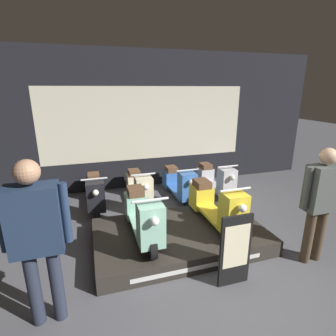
# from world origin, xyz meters

# --- Properties ---
(ground_plane) EXTENTS (30.00, 30.00, 0.00)m
(ground_plane) POSITION_xyz_m (0.00, 0.00, 0.00)
(ground_plane) COLOR #4C4C51
(shop_wall_back) EXTENTS (8.82, 0.09, 3.20)m
(shop_wall_back) POSITION_xyz_m (0.00, 3.81, 1.60)
(shop_wall_back) COLOR black
(shop_wall_back) RESTS_ON ground_plane
(display_platform) EXTENTS (2.61, 1.54, 0.25)m
(display_platform) POSITION_xyz_m (-0.12, 1.08, 0.12)
(display_platform) COLOR #2D2823
(display_platform) RESTS_ON ground_plane
(scooter_display_left) EXTENTS (0.46, 1.52, 0.82)m
(scooter_display_left) POSITION_xyz_m (-0.71, 1.08, 0.58)
(scooter_display_left) COLOR black
(scooter_display_left) RESTS_ON display_platform
(scooter_display_right) EXTENTS (0.46, 1.52, 0.82)m
(scooter_display_right) POSITION_xyz_m (0.47, 1.08, 0.58)
(scooter_display_right) COLOR black
(scooter_display_right) RESTS_ON display_platform
(scooter_backrow_0) EXTENTS (0.46, 1.52, 0.82)m
(scooter_backrow_0) POSITION_xyz_m (-1.33, 2.81, 0.33)
(scooter_backrow_0) COLOR black
(scooter_backrow_0) RESTS_ON ground_plane
(scooter_backrow_1) EXTENTS (0.46, 1.52, 0.82)m
(scooter_backrow_1) POSITION_xyz_m (-0.43, 2.81, 0.33)
(scooter_backrow_1) COLOR black
(scooter_backrow_1) RESTS_ON ground_plane
(scooter_backrow_2) EXTENTS (0.46, 1.52, 0.82)m
(scooter_backrow_2) POSITION_xyz_m (0.46, 2.81, 0.33)
(scooter_backrow_2) COLOR black
(scooter_backrow_2) RESTS_ON ground_plane
(scooter_backrow_3) EXTENTS (0.46, 1.52, 0.82)m
(scooter_backrow_3) POSITION_xyz_m (1.35, 2.81, 0.33)
(scooter_backrow_3) COLOR black
(scooter_backrow_3) RESTS_ON ground_plane
(person_left_browsing) EXTENTS (0.63, 0.27, 1.76)m
(person_left_browsing) POSITION_xyz_m (-1.91, 0.14, 1.06)
(person_left_browsing) COLOR #232838
(person_left_browsing) RESTS_ON ground_plane
(person_right_browsing) EXTENTS (0.59, 0.24, 1.64)m
(person_right_browsing) POSITION_xyz_m (1.52, 0.14, 0.97)
(person_right_browsing) COLOR #473828
(person_right_browsing) RESTS_ON ground_plane
(price_sign_board) EXTENTS (0.41, 0.04, 0.95)m
(price_sign_board) POSITION_xyz_m (0.22, 0.05, 0.48)
(price_sign_board) COLOR black
(price_sign_board) RESTS_ON ground_plane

